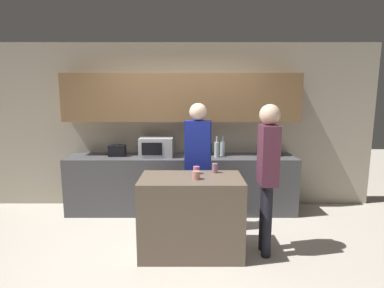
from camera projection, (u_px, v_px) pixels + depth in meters
The scene contains 15 objects.
ground_plane at pixel (179, 255), 3.53m from camera, with size 14.00×14.00×0.00m, color beige.
back_wall at pixel (183, 115), 4.92m from camera, with size 6.40×0.40×2.70m.
back_counter at pixel (182, 184), 4.83m from camera, with size 3.60×0.62×0.91m.
kitchen_island at pixel (192, 215), 3.53m from camera, with size 1.19×0.66×0.92m.
microwave at pixel (157, 147), 4.74m from camera, with size 0.52×0.39×0.30m.
toaster at pixel (118, 150), 4.75m from camera, with size 0.26×0.16×0.18m.
potted_plant at pixel (278, 144), 4.73m from camera, with size 0.14×0.14×0.40m.
bottle_0 at pixel (210, 149), 4.84m from camera, with size 0.08×0.08×0.26m.
bottle_1 at pixel (217, 149), 4.67m from camera, with size 0.07×0.07×0.33m.
bottle_2 at pixel (223, 148), 4.78m from camera, with size 0.08×0.08×0.32m.
cup_0 at pixel (216, 168), 3.66m from camera, with size 0.07×0.07×0.12m.
cup_1 at pixel (197, 170), 3.61m from camera, with size 0.08×0.08×0.09m.
cup_2 at pixel (197, 175), 3.38m from camera, with size 0.09×0.09×0.09m.
person_left at pixel (199, 156), 4.02m from camera, with size 0.36×0.24×1.76m.
person_center at pixel (268, 166), 3.41m from camera, with size 0.23×0.35×1.77m.
Camera 1 is at (0.17, -3.27, 1.86)m, focal length 28.00 mm.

